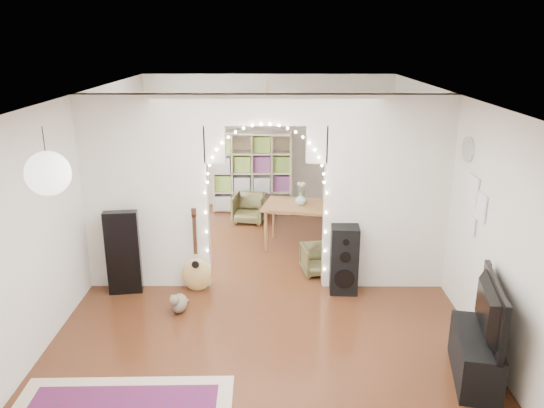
{
  "coord_description": "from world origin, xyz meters",
  "views": [
    {
      "loc": [
        0.12,
        -6.96,
        3.42
      ],
      "look_at": [
        0.08,
        0.3,
        1.11
      ],
      "focal_mm": 35.0,
      "sensor_mm": 36.0,
      "label": 1
    }
  ],
  "objects_px": {
    "dining_table": "(301,209)",
    "dining_chair_left": "(249,208)",
    "dining_chair_right": "(318,259)",
    "acoustic_guitar": "(196,261)",
    "floor_speaker": "(344,260)",
    "media_console": "(475,357)",
    "bookcase": "(252,172)"
  },
  "relations": [
    {
      "from": "bookcase",
      "to": "dining_chair_left",
      "type": "relative_size",
      "value": 2.71
    },
    {
      "from": "media_console",
      "to": "acoustic_guitar",
      "type": "bearing_deg",
      "value": 159.45
    },
    {
      "from": "floor_speaker",
      "to": "dining_chair_right",
      "type": "height_order",
      "value": "floor_speaker"
    },
    {
      "from": "media_console",
      "to": "dining_chair_left",
      "type": "relative_size",
      "value": 1.67
    },
    {
      "from": "dining_table",
      "to": "dining_chair_left",
      "type": "bearing_deg",
      "value": 137.43
    },
    {
      "from": "acoustic_guitar",
      "to": "media_console",
      "type": "xyz_separation_m",
      "value": [
        3.16,
        -1.96,
        -0.2
      ]
    },
    {
      "from": "dining_table",
      "to": "dining_chair_left",
      "type": "height_order",
      "value": "dining_table"
    },
    {
      "from": "floor_speaker",
      "to": "dining_chair_left",
      "type": "relative_size",
      "value": 1.61
    },
    {
      "from": "dining_chair_left",
      "to": "dining_chair_right",
      "type": "height_order",
      "value": "dining_chair_left"
    },
    {
      "from": "dining_chair_right",
      "to": "dining_chair_left",
      "type": "bearing_deg",
      "value": 105.62
    },
    {
      "from": "dining_chair_left",
      "to": "dining_chair_right",
      "type": "bearing_deg",
      "value": -52.73
    },
    {
      "from": "acoustic_guitar",
      "to": "dining_chair_left",
      "type": "height_order",
      "value": "acoustic_guitar"
    },
    {
      "from": "floor_speaker",
      "to": "bookcase",
      "type": "distance_m",
      "value": 3.89
    },
    {
      "from": "dining_table",
      "to": "floor_speaker",
      "type": "bearing_deg",
      "value": -60.67
    },
    {
      "from": "acoustic_guitar",
      "to": "floor_speaker",
      "type": "bearing_deg",
      "value": 8.37
    },
    {
      "from": "dining_table",
      "to": "dining_chair_right",
      "type": "height_order",
      "value": "dining_table"
    },
    {
      "from": "dining_chair_right",
      "to": "bookcase",
      "type": "bearing_deg",
      "value": 99.45
    },
    {
      "from": "acoustic_guitar",
      "to": "dining_chair_left",
      "type": "bearing_deg",
      "value": 86.79
    },
    {
      "from": "dining_chair_right",
      "to": "acoustic_guitar",
      "type": "bearing_deg",
      "value": -171.71
    },
    {
      "from": "floor_speaker",
      "to": "dining_chair_right",
      "type": "distance_m",
      "value": 0.72
    },
    {
      "from": "dining_table",
      "to": "bookcase",
      "type": "bearing_deg",
      "value": 125.66
    },
    {
      "from": "bookcase",
      "to": "dining_chair_left",
      "type": "distance_m",
      "value": 0.89
    },
    {
      "from": "media_console",
      "to": "dining_table",
      "type": "bearing_deg",
      "value": 125.82
    },
    {
      "from": "floor_speaker",
      "to": "media_console",
      "type": "xyz_separation_m",
      "value": [
        1.12,
        -1.95,
        -0.23
      ]
    },
    {
      "from": "media_console",
      "to": "dining_chair_right",
      "type": "bearing_deg",
      "value": 130.28
    },
    {
      "from": "floor_speaker",
      "to": "dining_chair_right",
      "type": "bearing_deg",
      "value": 119.13
    },
    {
      "from": "dining_chair_left",
      "to": "dining_chair_right",
      "type": "distance_m",
      "value": 2.57
    },
    {
      "from": "media_console",
      "to": "bookcase",
      "type": "bearing_deg",
      "value": 125.62
    },
    {
      "from": "dining_table",
      "to": "media_console",
      "type": "bearing_deg",
      "value": -53.76
    },
    {
      "from": "acoustic_guitar",
      "to": "floor_speaker",
      "type": "xyz_separation_m",
      "value": [
        2.04,
        -0.0,
        0.03
      ]
    },
    {
      "from": "dining_table",
      "to": "dining_chair_right",
      "type": "relative_size",
      "value": 2.74
    },
    {
      "from": "media_console",
      "to": "dining_chair_left",
      "type": "distance_m",
      "value": 5.5
    }
  ]
}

